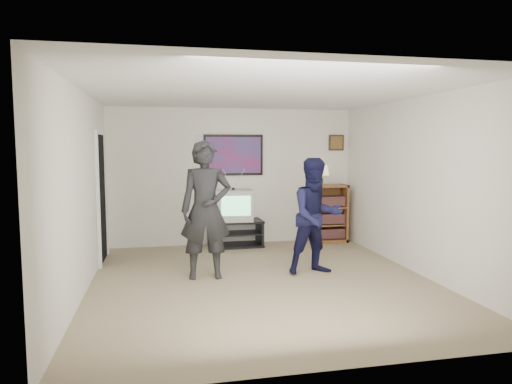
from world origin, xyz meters
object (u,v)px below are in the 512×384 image
object	(u,v)px
media_stand	(236,233)
person_short	(316,216)
bookshelf	(329,213)
person_tall	(206,210)
crt_television	(233,205)

from	to	relation	value
media_stand	person_short	distance (m)	2.23
bookshelf	person_short	xyz separation A→B (m)	(-0.96, -2.03, 0.28)
media_stand	person_short	world-z (taller)	person_short
media_stand	person_tall	size ratio (longest dim) A/B	0.52
media_stand	crt_television	size ratio (longest dim) A/B	1.48
person_tall	person_short	xyz separation A→B (m)	(1.55, -0.10, -0.12)
crt_television	bookshelf	distance (m)	1.85
media_stand	person_tall	bearing A→B (deg)	-112.81
person_tall	bookshelf	bearing A→B (deg)	39.90
crt_television	person_short	bearing A→B (deg)	-62.07
media_stand	bookshelf	size ratio (longest dim) A/B	0.90
person_tall	person_short	bearing A→B (deg)	-1.40
media_stand	person_short	bearing A→B (deg)	-69.05
crt_television	person_tall	bearing A→B (deg)	-105.74
person_short	person_tall	bearing A→B (deg)	169.30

